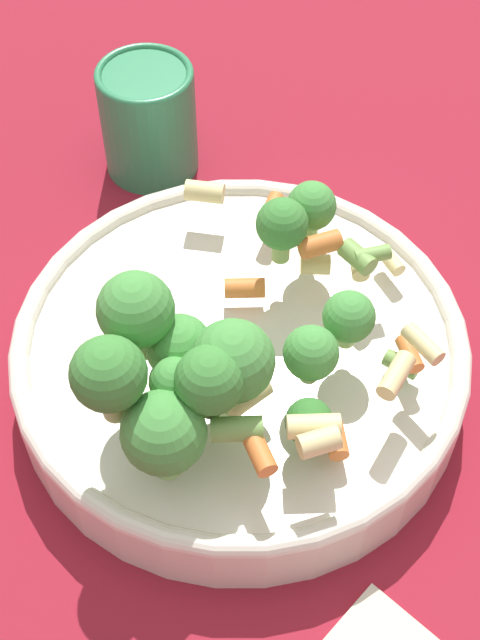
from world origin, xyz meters
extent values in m
plane|color=maroon|center=(0.00, 0.00, 0.00)|extent=(3.00, 3.00, 0.00)
cylinder|color=silver|center=(0.00, 0.00, 0.02)|extent=(0.30, 0.30, 0.04)
torus|color=silver|center=(0.00, 0.00, 0.04)|extent=(0.30, 0.30, 0.01)
cylinder|color=#8CB766|center=(0.02, 0.09, 0.05)|extent=(0.01, 0.01, 0.01)
sphere|color=#33722D|center=(0.02, 0.09, 0.07)|extent=(0.03, 0.03, 0.03)
cylinder|color=#8CB766|center=(0.06, 0.05, 0.09)|extent=(0.01, 0.01, 0.01)
sphere|color=#3D8438|center=(0.06, 0.05, 0.11)|extent=(0.04, 0.04, 0.04)
cylinder|color=#8CB766|center=(0.04, 0.04, 0.06)|extent=(0.01, 0.01, 0.02)
sphere|color=#3D8438|center=(0.04, 0.04, 0.09)|extent=(0.04, 0.04, 0.04)
cylinder|color=#8CB766|center=(0.10, 0.02, 0.09)|extent=(0.01, 0.01, 0.02)
sphere|color=#3D8438|center=(0.10, 0.02, 0.12)|extent=(0.04, 0.04, 0.04)
cylinder|color=#8CB766|center=(0.07, -0.01, 0.09)|extent=(0.02, 0.02, 0.02)
sphere|color=#479342|center=(0.07, -0.01, 0.12)|extent=(0.04, 0.04, 0.04)
cylinder|color=#8CB766|center=(0.05, 0.01, 0.07)|extent=(0.01, 0.01, 0.02)
sphere|color=#479342|center=(0.05, 0.01, 0.10)|extent=(0.04, 0.04, 0.04)
cylinder|color=#8CB766|center=(0.04, 0.04, 0.07)|extent=(0.02, 0.02, 0.02)
sphere|color=#479342|center=(0.04, 0.04, 0.11)|extent=(0.05, 0.05, 0.05)
cylinder|color=#8CB766|center=(-0.05, -0.02, 0.08)|extent=(0.01, 0.01, 0.02)
sphere|color=#3D8438|center=(-0.05, -0.02, 0.10)|extent=(0.03, 0.03, 0.03)
cylinder|color=#8CB766|center=(-0.01, 0.06, 0.07)|extent=(0.01, 0.01, 0.01)
sphere|color=#479342|center=(-0.01, 0.06, 0.09)|extent=(0.03, 0.03, 0.03)
cylinder|color=#8CB766|center=(-0.04, 0.05, 0.07)|extent=(0.01, 0.01, 0.01)
sphere|color=#479342|center=(-0.04, 0.05, 0.09)|extent=(0.03, 0.03, 0.03)
cylinder|color=#8CB766|center=(-0.08, -0.02, 0.08)|extent=(0.01, 0.01, 0.02)
sphere|color=#479342|center=(-0.08, -0.02, 0.10)|extent=(0.03, 0.03, 0.03)
cylinder|color=#8CB766|center=(0.07, 0.03, 0.08)|extent=(0.01, 0.01, 0.01)
sphere|color=#479342|center=(0.07, 0.03, 0.10)|extent=(0.03, 0.03, 0.03)
cylinder|color=#8CB766|center=(0.09, 0.05, 0.06)|extent=(0.02, 0.02, 0.02)
sphere|color=#479342|center=(0.09, 0.05, 0.09)|extent=(0.05, 0.05, 0.05)
cylinder|color=orange|center=(-0.02, -0.02, 0.06)|extent=(0.03, 0.03, 0.01)
cylinder|color=#729E4C|center=(0.06, 0.07, 0.09)|extent=(0.03, 0.03, 0.01)
cylinder|color=#729E4C|center=(-0.06, 0.09, 0.06)|extent=(0.02, 0.02, 0.01)
cylinder|color=beige|center=(0.04, 0.05, 0.07)|extent=(0.03, 0.01, 0.01)
cylinder|color=beige|center=(-0.07, -0.01, 0.06)|extent=(0.02, 0.02, 0.01)
cylinder|color=#729E4C|center=(-0.09, 0.03, 0.09)|extent=(0.03, 0.02, 0.01)
cylinder|color=orange|center=(0.01, 0.10, 0.06)|extent=(0.02, 0.03, 0.01)
cylinder|color=#729E4C|center=(-0.08, 0.02, 0.09)|extent=(0.01, 0.02, 0.01)
cylinder|color=beige|center=(-0.05, -0.10, 0.07)|extent=(0.03, 0.03, 0.01)
cylinder|color=beige|center=(-0.03, 0.10, 0.09)|extent=(0.03, 0.02, 0.01)
cylinder|color=beige|center=(0.02, 0.09, 0.08)|extent=(0.03, 0.03, 0.01)
cylinder|color=beige|center=(-0.06, 0.10, 0.09)|extent=(0.01, 0.03, 0.01)
cylinder|color=orange|center=(-0.08, -0.06, 0.07)|extent=(0.03, 0.02, 0.01)
cylinder|color=orange|center=(-0.06, 0.09, 0.07)|extent=(0.02, 0.03, 0.01)
cylinder|color=beige|center=(0.03, 0.11, 0.09)|extent=(0.03, 0.02, 0.01)
cylinder|color=beige|center=(-0.09, 0.02, 0.07)|extent=(0.02, 0.02, 0.01)
cylinder|color=beige|center=(-0.11, 0.02, 0.06)|extent=(0.01, 0.02, 0.01)
cylinder|color=orange|center=(-0.07, 0.00, 0.09)|extent=(0.03, 0.02, 0.01)
cylinder|color=orange|center=(0.06, 0.09, 0.08)|extent=(0.02, 0.03, 0.01)
cylinder|color=#2D7F51|center=(-0.08, -0.21, 0.05)|extent=(0.08, 0.08, 0.09)
torus|color=#2D7F51|center=(-0.08, -0.21, 0.09)|extent=(0.08, 0.08, 0.01)
camera|label=1|loc=(0.22, 0.27, 0.51)|focal=50.00mm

